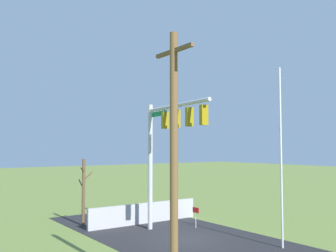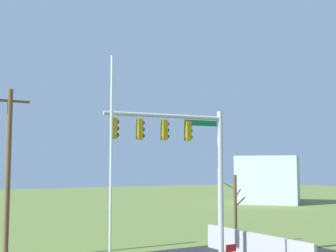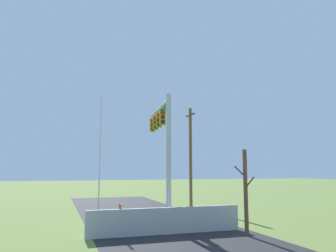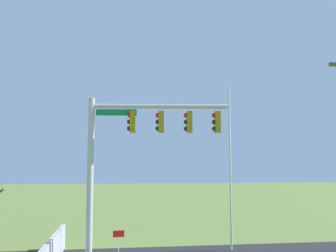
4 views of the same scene
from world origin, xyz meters
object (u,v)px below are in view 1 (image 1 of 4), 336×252
at_px(signal_mast, 166,139).
at_px(open_sign, 196,213).
at_px(utility_pole, 174,160).
at_px(flagpole, 281,156).
at_px(bare_tree, 83,191).

height_order(signal_mast, open_sign, signal_mast).
bearing_deg(utility_pole, signal_mast, -33.68).
height_order(signal_mast, flagpole, flagpole).
relative_size(signal_mast, bare_tree, 1.80).
height_order(bare_tree, open_sign, bare_tree).
xyz_separation_m(signal_mast, open_sign, (0.57, -2.65, -4.41)).
bearing_deg(flagpole, utility_pole, 104.43).
height_order(signal_mast, bare_tree, signal_mast).
bearing_deg(open_sign, signal_mast, 102.13).
distance_m(signal_mast, utility_pole, 8.98).
relative_size(flagpole, bare_tree, 2.13).
distance_m(signal_mast, flagpole, 6.27).
relative_size(signal_mast, open_sign, 6.08).
bearing_deg(open_sign, flagpole, -175.50).
relative_size(flagpole, utility_pole, 1.03).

